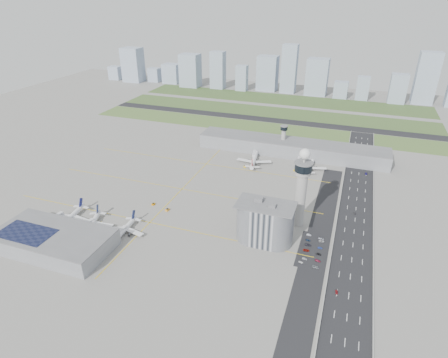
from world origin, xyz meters
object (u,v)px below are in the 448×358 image
(car_lot_11, at_px, (321,239))
(car_hw_2, at_px, (366,174))
(airplane_far_b, at_px, (311,164))
(secondary_tower, at_px, (283,137))
(jet_bridge_near_1, at_px, (79,230))
(car_hw_1, at_px, (355,213))
(admin_building, at_px, (265,223))
(car_hw_0, at_px, (337,292))
(jet_bridge_near_2, at_px, (113,238))
(car_lot_1, at_px, (305,259))
(airplane_near_c, at_px, (123,228))
(car_lot_9, at_px, (320,248))
(control_tower, at_px, (302,185))
(airplane_near_a, at_px, (69,215))
(tug_5, at_px, (295,170))
(car_hw_4, at_px, (354,152))
(airplane_near_b, at_px, (91,222))
(car_lot_6, at_px, (315,267))
(car_lot_10, at_px, (322,241))
(jet_bridge_far_1, at_px, (299,158))
(car_lot_5, at_px, (309,235))
(jet_bridge_near_0, at_px, (48,223))
(tug_3, at_px, (167,210))
(car_lot_0, at_px, (301,262))
(car_lot_4, at_px, (308,240))
(tug_1, at_px, (101,223))
(car_lot_7, at_px, (318,261))
(car_lot_3, at_px, (308,245))
(car_lot_2, at_px, (306,250))
(airplane_far_a, at_px, (254,158))
(tug_2, at_px, (153,204))
(tug_4, at_px, (245,166))
(jet_bridge_far_0, at_px, (255,152))
(car_lot_8, at_px, (318,254))

(car_lot_11, xyz_separation_m, car_hw_2, (29.84, 128.40, 0.02))
(airplane_far_b, bearing_deg, secondary_tower, 47.53)
(jet_bridge_near_1, distance_m, car_hw_2, 274.65)
(car_lot_11, bearing_deg, car_hw_1, -25.38)
(admin_building, xyz_separation_m, car_hw_0, (55.71, -37.89, -14.72))
(jet_bridge_near_2, xyz_separation_m, car_lot_1, (137.17, 26.63, -2.29))
(airplane_near_c, distance_m, car_lot_9, 147.12)
(control_tower, height_order, airplane_near_a, control_tower)
(tug_5, bearing_deg, car_lot_11, -151.84)
(airplane_far_b, bearing_deg, car_hw_2, -83.78)
(car_hw_0, xyz_separation_m, car_hw_4, (0.08, 237.93, 0.05))
(airplane_near_b, xyz_separation_m, car_lot_6, (170.51, 11.65, -4.81))
(tug_5, xyz_separation_m, car_lot_10, (40.02, -114.61, -0.34))
(jet_bridge_far_1, bearing_deg, car_hw_2, 71.72)
(car_lot_6, bearing_deg, airplane_near_a, 98.80)
(car_lot_5, relative_size, car_hw_4, 0.93)
(jet_bridge_near_0, bearing_deg, jet_bridge_far_1, -30.53)
(airplane_near_b, relative_size, car_lot_1, 11.52)
(car_lot_1, xyz_separation_m, car_lot_6, (8.23, -6.42, 0.09))
(tug_3, height_order, car_hw_0, tug_3)
(jet_bridge_near_1, xyz_separation_m, car_lot_5, (165.81, 56.24, -2.28))
(control_tower, xyz_separation_m, car_lot_0, (10.27, -46.80, -34.48))
(car_lot_5, relative_size, car_lot_10, 0.86)
(airplane_near_c, bearing_deg, car_lot_11, 103.16)
(airplane_near_c, height_order, car_lot_4, airplane_near_c)
(tug_1, height_order, car_lot_7, tug_1)
(car_lot_3, bearing_deg, tug_5, 9.54)
(car_lot_2, bearing_deg, car_lot_10, -40.57)
(airplane_near_c, relative_size, jet_bridge_near_2, 2.75)
(car_hw_2, bearing_deg, car_hw_1, -93.25)
(airplane_near_b, xyz_separation_m, car_lot_1, (162.28, 18.06, -4.90))
(jet_bridge_near_0, xyz_separation_m, car_lot_3, (197.06, 43.37, -2.21))
(airplane_far_a, relative_size, car_hw_4, 11.91)
(tug_2, distance_m, car_lot_3, 135.66)
(tug_3, bearing_deg, secondary_tower, 78.87)
(car_lot_0, distance_m, car_lot_7, 12.08)
(airplane_near_a, height_order, tug_1, airplane_near_a)
(jet_bridge_near_2, bearing_deg, tug_4, -9.02)
(tug_2, relative_size, car_lot_4, 0.89)
(jet_bridge_near_0, distance_m, tug_2, 83.87)
(airplane_near_c, relative_size, car_lot_0, 11.73)
(car_lot_3, bearing_deg, tug_3, 81.11)
(car_lot_2, bearing_deg, car_lot_0, 165.03)
(tug_4, bearing_deg, car_lot_7, 113.65)
(jet_bridge_far_0, bearing_deg, car_lot_8, 19.84)
(car_lot_0, bearing_deg, airplane_far_a, 34.33)
(tug_5, bearing_deg, car_lot_0, -159.68)
(jet_bridge_near_0, distance_m, tug_4, 194.53)
(tug_3, distance_m, car_lot_6, 131.33)
(tug_1, bearing_deg, airplane_near_a, 144.57)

